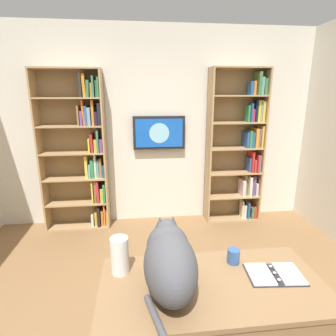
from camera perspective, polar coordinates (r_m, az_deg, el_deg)
wall_back at (r=3.93m, az=-2.59°, el=8.23°), size 4.52×0.06×2.70m
bookshelf_left at (r=4.08m, az=14.82°, el=3.97°), size 0.78×0.28×2.15m
bookshelf_right at (r=3.87m, az=-17.33°, el=3.22°), size 0.85×0.28×2.12m
wall_mounted_tv at (r=3.86m, az=-1.85°, el=7.25°), size 0.72×0.07×0.46m
desk at (r=1.83m, az=9.25°, el=-25.68°), size 1.32×0.66×0.74m
cat at (r=1.61m, az=0.28°, el=-18.22°), size 0.29×0.67×0.38m
open_binder at (r=1.92m, az=21.05°, el=-19.71°), size 0.35×0.25×0.02m
paper_towel_roll at (r=1.80m, az=-9.89°, el=-17.30°), size 0.11×0.11×0.23m
coffee_mug at (r=1.94m, az=13.33°, el=-17.24°), size 0.08×0.08×0.10m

